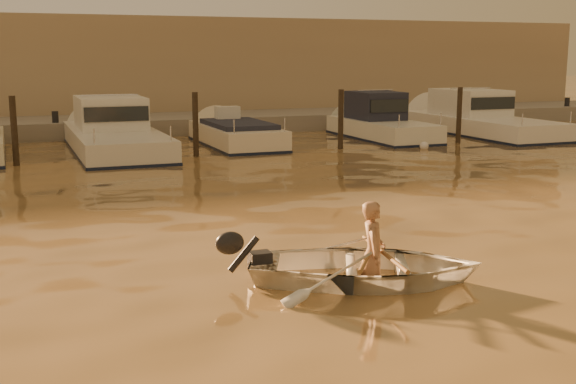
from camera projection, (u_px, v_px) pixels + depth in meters
name	position (u px, v px, depth m)	size (l,w,h in m)	color
ground_plane	(452.00, 283.00, 10.09)	(160.00, 160.00, 0.00)	olive
dinghy	(365.00, 267.00, 10.09)	(2.31, 3.23, 0.67)	silver
person	(373.00, 252.00, 10.04)	(0.53, 0.35, 1.45)	#A47352
outboard_motor	(259.00, 261.00, 10.15)	(0.90, 0.40, 0.70)	black
oar_port	(384.00, 253.00, 10.04)	(0.06, 0.06, 2.10)	brown
oar_starboard	(369.00, 253.00, 10.05)	(0.06, 0.06, 2.10)	brown
moored_boat_2	(114.00, 132.00, 23.77)	(2.67, 8.80, 1.75)	silver
moored_boat_3	(236.00, 139.00, 25.33)	(2.13, 6.11, 0.95)	#F0E2C9
moored_boat_4	(382.00, 122.00, 27.31)	(2.07, 6.44, 1.75)	silver
moored_boat_5	(481.00, 118.00, 28.91)	(2.65, 8.74, 1.75)	white
piling_1	(14.00, 134.00, 20.60)	(0.18, 0.18, 2.20)	#2D2319
piling_2	(196.00, 128.00, 22.48)	(0.18, 0.18, 2.20)	#2D2319
piling_3	(341.00, 122.00, 24.26)	(0.18, 0.18, 2.20)	#2D2319
piling_4	(459.00, 118.00, 25.93)	(0.18, 0.18, 2.20)	#2D2319
fender_c	(160.00, 160.00, 21.15)	(0.30, 0.30, 0.30)	silver
fender_d	(279.00, 150.00, 23.40)	(0.30, 0.30, 0.30)	orange
fender_e	(424.00, 146.00, 24.39)	(0.30, 0.30, 0.30)	silver
quay	(155.00, 128.00, 29.75)	(52.00, 4.00, 1.00)	gray
waterfront_building	(131.00, 70.00, 34.36)	(46.00, 7.00, 4.80)	#9E8466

